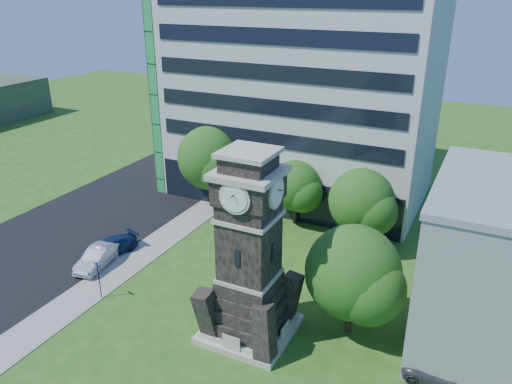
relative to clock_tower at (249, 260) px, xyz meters
The scene contains 13 objects.
ground 6.39m from the clock_tower, 146.32° to the right, with size 160.00×160.00×0.00m, color #275819.
sidewalk 13.88m from the clock_tower, 166.50° to the left, with size 3.00×70.00×0.06m, color gray.
street 21.86m from the clock_tower, behind, with size 14.00×80.00×0.02m, color black.
clock_tower is the anchor object (origin of this frame).
office_tall 26.21m from the clock_tower, 104.57° to the left, with size 26.20×15.11×28.60m.
car_street_mid 15.26m from the clock_tower, behind, with size 1.61×4.63×1.53m, color #A4A6AB.
car_street_north 15.95m from the clock_tower, 165.97° to the left, with size 1.92×4.73×1.37m, color #122450.
car_east_lot 12.78m from the clock_tower, ahead, with size 2.22×4.81×1.34m, color #47474C.
street_sign 11.81m from the clock_tower, behind, with size 0.68×0.07×2.84m.
tree_nw 20.46m from the clock_tower, 127.81° to the left, with size 6.89×6.27×8.13m.
tree_nc 16.36m from the clock_tower, 101.85° to the left, with size 5.14×4.67×6.12m.
tree_ne 14.48m from the clock_tower, 77.16° to the left, with size 5.94×5.40×6.96m.
tree_east 6.50m from the clock_tower, 26.71° to the left, with size 6.52×5.93×7.35m.
Camera 1 is at (14.97, -21.29, 20.65)m, focal length 35.00 mm.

